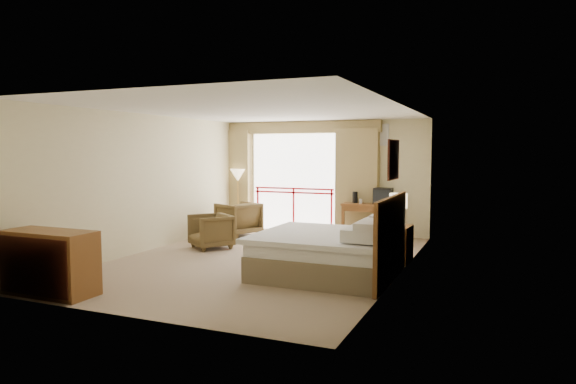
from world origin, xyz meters
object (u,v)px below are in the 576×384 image
at_px(armchair_far, 238,235).
at_px(nightstand, 397,244).
at_px(floor_lamp, 238,177).
at_px(dresser, 49,263).
at_px(side_table, 223,225).
at_px(armchair_near, 211,248).
at_px(tv, 383,196).
at_px(table_lamp, 398,201).
at_px(desk, 370,211).
at_px(wastebasket, 346,233).
at_px(bed, 330,252).

bearing_deg(armchair_far, nightstand, 94.81).
height_order(floor_lamp, dresser, floor_lamp).
bearing_deg(side_table, armchair_near, -75.27).
height_order(tv, armchair_far, tv).
distance_m(tv, side_table, 3.64).
xyz_separation_m(armchair_far, dresser, (-0.02, -5.41, 0.44)).
distance_m(tv, dresser, 7.06).
bearing_deg(table_lamp, dresser, -135.37).
bearing_deg(dresser, armchair_far, 86.48).
bearing_deg(floor_lamp, table_lamp, -27.47).
bearing_deg(desk, armchair_far, -160.84).
relative_size(tv, wastebasket, 1.26).
bearing_deg(desk, nightstand, -63.54).
bearing_deg(tv, armchair_near, -143.77).
height_order(wastebasket, floor_lamp, floor_lamp).
bearing_deg(side_table, armchair_far, 91.17).
height_order(desk, armchair_near, desk).
xyz_separation_m(desk, tv, (0.30, -0.06, 0.35)).
distance_m(wastebasket, dresser, 6.30).
bearing_deg(floor_lamp, bed, -45.49).
xyz_separation_m(bed, desk, (-0.28, 3.76, 0.24)).
distance_m(wastebasket, armchair_near, 3.01).
xyz_separation_m(desk, floor_lamp, (-3.42, 0.01, 0.70)).
bearing_deg(wastebasket, armchair_near, -138.76).
bearing_deg(armchair_far, floor_lamp, -125.99).
relative_size(wastebasket, dresser, 0.24).
bearing_deg(tv, armchair_far, -168.94).
xyz_separation_m(bed, side_table, (-3.19, 2.13, -0.04)).
relative_size(nightstand, armchair_far, 0.76).
height_order(tv, armchair_near, tv).
xyz_separation_m(armchair_far, armchair_near, (0.25, -1.64, 0.00)).
height_order(wastebasket, dresser, dresser).
xyz_separation_m(bed, floor_lamp, (-3.70, 3.77, 0.93)).
relative_size(nightstand, floor_lamp, 0.43).
bearing_deg(desk, tv, -8.84).
bearing_deg(dresser, desk, 61.63).
distance_m(desk, armchair_near, 3.73).
height_order(armchair_far, floor_lamp, floor_lamp).
distance_m(table_lamp, side_table, 4.11).
bearing_deg(dresser, tv, 59.21).
bearing_deg(table_lamp, armchair_far, 160.22).
distance_m(table_lamp, desk, 2.61).
height_order(armchair_far, side_table, side_table).
height_order(bed, floor_lamp, floor_lamp).
relative_size(table_lamp, side_table, 1.11).
relative_size(bed, armchair_far, 2.47).
bearing_deg(bed, wastebasket, 102.29).
distance_m(table_lamp, tv, 2.40).
bearing_deg(tv, nightstand, -75.02).
bearing_deg(armchair_near, side_table, 141.63).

